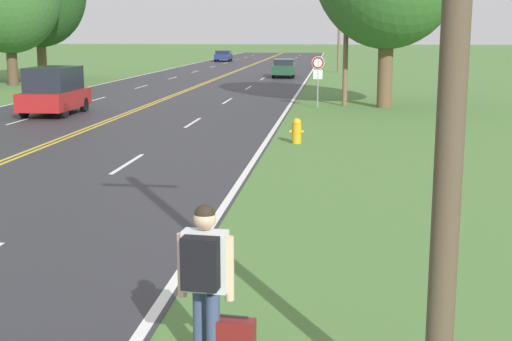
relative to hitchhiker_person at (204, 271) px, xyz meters
name	(u,v)px	position (x,y,z in m)	size (l,w,h in m)	color
hitchhiker_person	(204,271)	(0.00, 0.00, 0.00)	(0.62, 0.46, 1.82)	#38476B
fire_hydrant	(297,131)	(0.08, 15.88, -0.69)	(0.46, 0.30, 0.82)	gold
traffic_sign	(318,69)	(0.43, 27.07, 0.71)	(0.60, 0.10, 2.42)	gray
utility_pole_midground	(346,27)	(1.72, 28.06, 2.69)	(1.80, 0.24, 7.31)	brown
utility_pole_far	(340,13)	(1.44, 57.12, 4.00)	(1.80, 0.24, 9.91)	brown
car_red_van_nearest	(54,91)	(-10.85, 22.79, -0.06)	(1.99, 4.14, 2.07)	black
car_dark_green_sedan_approaching	(284,68)	(-2.89, 49.92, -0.36)	(1.96, 4.90, 1.42)	black
car_dark_blue_hatchback_mid_near	(223,55)	(-12.42, 79.35, -0.38)	(2.03, 4.23, 1.33)	black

